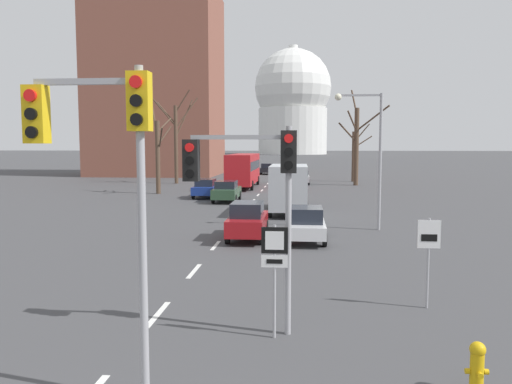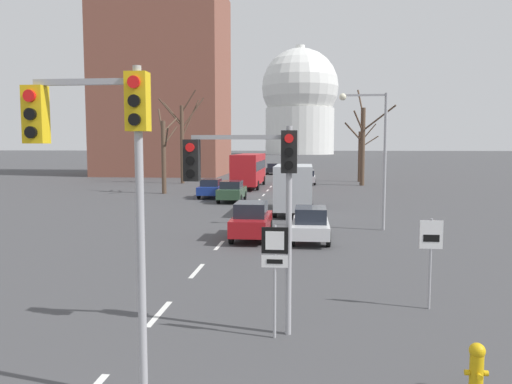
{
  "view_description": "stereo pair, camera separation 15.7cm",
  "coord_description": "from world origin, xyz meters",
  "px_view_note": "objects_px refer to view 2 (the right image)",
  "views": [
    {
      "loc": [
        3.67,
        -4.89,
        4.4
      ],
      "look_at": [
        2.73,
        5.79,
        3.39
      ],
      "focal_mm": 35.0,
      "sensor_mm": 36.0,
      "label": 1
    },
    {
      "loc": [
        3.82,
        -4.87,
        4.4
      ],
      "look_at": [
        2.73,
        5.79,
        3.39
      ],
      "focal_mm": 35.0,
      "sensor_mm": 36.0,
      "label": 2
    }
  ],
  "objects_px": {
    "sedan_distant_centre": "(311,224)",
    "fire_hydrant": "(477,367)",
    "sedan_mid_centre": "(307,177)",
    "speed_limit_sign": "(431,248)",
    "delivery_truck": "(294,187)",
    "traffic_signal_centre_tall": "(104,150)",
    "sedan_near_right": "(273,169)",
    "route_sign_post": "(275,261)",
    "street_lamp_right": "(375,144)",
    "sedan_far_right": "(232,191)",
    "city_bus": "(249,168)",
    "sedan_near_left": "(211,188)",
    "traffic_signal_near_right": "(254,177)",
    "sedan_far_left": "(252,220)"
  },
  "relations": [
    {
      "from": "traffic_signal_centre_tall",
      "to": "sedan_mid_centre",
      "type": "xyz_separation_m",
      "value": [
        3.41,
        48.46,
        -3.5
      ]
    },
    {
      "from": "street_lamp_right",
      "to": "city_bus",
      "type": "height_order",
      "value": "street_lamp_right"
    },
    {
      "from": "sedan_near_left",
      "to": "fire_hydrant",
      "type": "bearing_deg",
      "value": -71.23
    },
    {
      "from": "route_sign_post",
      "to": "city_bus",
      "type": "distance_m",
      "value": 40.93
    },
    {
      "from": "street_lamp_right",
      "to": "city_bus",
      "type": "relative_size",
      "value": 0.65
    },
    {
      "from": "sedan_mid_centre",
      "to": "sedan_distant_centre",
      "type": "relative_size",
      "value": 1.05
    },
    {
      "from": "street_lamp_right",
      "to": "sedan_far_right",
      "type": "xyz_separation_m",
      "value": [
        -9.3,
        12.18,
        -3.6
      ]
    },
    {
      "from": "city_bus",
      "to": "sedan_far_left",
      "type": "bearing_deg",
      "value": -83.15
    },
    {
      "from": "sedan_mid_centre",
      "to": "speed_limit_sign",
      "type": "bearing_deg",
      "value": -85.66
    },
    {
      "from": "sedan_far_right",
      "to": "sedan_distant_centre",
      "type": "distance_m",
      "value": 16.71
    },
    {
      "from": "route_sign_post",
      "to": "fire_hydrant",
      "type": "xyz_separation_m",
      "value": [
        3.71,
        -2.24,
        -1.28
      ]
    },
    {
      "from": "traffic_signal_centre_tall",
      "to": "delivery_truck",
      "type": "bearing_deg",
      "value": 84.09
    },
    {
      "from": "traffic_signal_near_right",
      "to": "sedan_near_right",
      "type": "bearing_deg",
      "value": 93.55
    },
    {
      "from": "route_sign_post",
      "to": "speed_limit_sign",
      "type": "relative_size",
      "value": 1.06
    },
    {
      "from": "delivery_truck",
      "to": "sedan_far_right",
      "type": "bearing_deg",
      "value": 129.89
    },
    {
      "from": "sedan_far_left",
      "to": "delivery_truck",
      "type": "height_order",
      "value": "delivery_truck"
    },
    {
      "from": "street_lamp_right",
      "to": "sedan_near_left",
      "type": "xyz_separation_m",
      "value": [
        -11.47,
        15.0,
        -3.64
      ]
    },
    {
      "from": "traffic_signal_centre_tall",
      "to": "sedan_near_right",
      "type": "xyz_separation_m",
      "value": [
        -1.83,
        67.68,
        -3.47
      ]
    },
    {
      "from": "sedan_near_left",
      "to": "delivery_truck",
      "type": "relative_size",
      "value": 0.57
    },
    {
      "from": "route_sign_post",
      "to": "sedan_mid_centre",
      "type": "height_order",
      "value": "route_sign_post"
    },
    {
      "from": "fire_hydrant",
      "to": "sedan_near_right",
      "type": "relative_size",
      "value": 0.22
    },
    {
      "from": "sedan_distant_centre",
      "to": "fire_hydrant",
      "type": "bearing_deg",
      "value": -78.58
    },
    {
      "from": "route_sign_post",
      "to": "sedan_far_left",
      "type": "height_order",
      "value": "route_sign_post"
    },
    {
      "from": "sedan_far_left",
      "to": "sedan_near_left",
      "type": "bearing_deg",
      "value": 106.62
    },
    {
      "from": "sedan_mid_centre",
      "to": "delivery_truck",
      "type": "relative_size",
      "value": 0.59
    },
    {
      "from": "speed_limit_sign",
      "to": "sedan_near_left",
      "type": "bearing_deg",
      "value": 112.21
    },
    {
      "from": "sedan_distant_centre",
      "to": "city_bus",
      "type": "distance_m",
      "value": 29.53
    },
    {
      "from": "route_sign_post",
      "to": "city_bus",
      "type": "bearing_deg",
      "value": 97.44
    },
    {
      "from": "route_sign_post",
      "to": "delivery_truck",
      "type": "relative_size",
      "value": 0.36
    },
    {
      "from": "traffic_signal_near_right",
      "to": "route_sign_post",
      "type": "xyz_separation_m",
      "value": [
        0.5,
        -0.27,
        -1.89
      ]
    },
    {
      "from": "sedan_near_right",
      "to": "traffic_signal_near_right",
      "type": "bearing_deg",
      "value": -86.45
    },
    {
      "from": "sedan_near_left",
      "to": "delivery_truck",
      "type": "bearing_deg",
      "value": -50.84
    },
    {
      "from": "sedan_far_right",
      "to": "fire_hydrant",
      "type": "bearing_deg",
      "value": -73.36
    },
    {
      "from": "sedan_distant_centre",
      "to": "traffic_signal_centre_tall",
      "type": "bearing_deg",
      "value": -103.49
    },
    {
      "from": "route_sign_post",
      "to": "city_bus",
      "type": "xyz_separation_m",
      "value": [
        -5.3,
        40.58,
        0.26
      ]
    },
    {
      "from": "traffic_signal_near_right",
      "to": "street_lamp_right",
      "type": "height_order",
      "value": "street_lamp_right"
    },
    {
      "from": "street_lamp_right",
      "to": "sedan_distant_centre",
      "type": "height_order",
      "value": "street_lamp_right"
    },
    {
      "from": "sedan_far_right",
      "to": "traffic_signal_centre_tall",
      "type": "bearing_deg",
      "value": -85.35
    },
    {
      "from": "street_lamp_right",
      "to": "delivery_truck",
      "type": "height_order",
      "value": "street_lamp_right"
    },
    {
      "from": "sedan_mid_centre",
      "to": "city_bus",
      "type": "relative_size",
      "value": 0.39
    },
    {
      "from": "delivery_truck",
      "to": "sedan_distant_centre",
      "type": "bearing_deg",
      "value": -83.95
    },
    {
      "from": "sedan_near_left",
      "to": "sedan_mid_centre",
      "type": "xyz_separation_m",
      "value": [
        8.05,
        15.27,
        -0.0
      ]
    },
    {
      "from": "sedan_near_left",
      "to": "city_bus",
      "type": "height_order",
      "value": "city_bus"
    },
    {
      "from": "traffic_signal_near_right",
      "to": "sedan_near_left",
      "type": "distance_m",
      "value": 30.78
    },
    {
      "from": "route_sign_post",
      "to": "delivery_truck",
      "type": "bearing_deg",
      "value": 90.34
    },
    {
      "from": "route_sign_post",
      "to": "sedan_near_right",
      "type": "bearing_deg",
      "value": 93.97
    },
    {
      "from": "sedan_distant_centre",
      "to": "delivery_truck",
      "type": "bearing_deg",
      "value": 96.05
    },
    {
      "from": "city_bus",
      "to": "sedan_near_right",
      "type": "bearing_deg",
      "value": 88.06
    },
    {
      "from": "traffic_signal_near_right",
      "to": "sedan_distant_centre",
      "type": "bearing_deg",
      "value": 83.11
    },
    {
      "from": "fire_hydrant",
      "to": "sedan_far_left",
      "type": "xyz_separation_m",
      "value": [
        -5.58,
        14.21,
        0.38
      ]
    }
  ]
}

